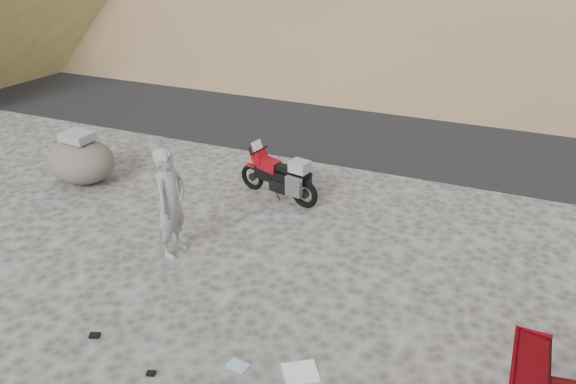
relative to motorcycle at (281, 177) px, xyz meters
name	(u,v)px	position (x,y,z in m)	size (l,w,h in m)	color
ground	(181,285)	(-0.31, -3.43, -0.50)	(140.00, 140.00, 0.00)	#44413F
road	(346,116)	(-0.31, 5.57, -0.50)	(120.00, 7.00, 0.05)	black
motorcycle	(281,177)	(0.00, 0.00, 0.00)	(1.94, 0.83, 1.17)	black
man	(176,252)	(-0.93, -2.61, -0.50)	(0.72, 0.47, 1.98)	gray
boulder	(81,160)	(-4.40, -0.91, 0.01)	(1.82, 1.67, 1.16)	#534D47
gear_white_cloth	(301,372)	(2.18, -4.46, -0.49)	(0.45, 0.40, 0.02)	white
gear_glove_a	(95,335)	(-0.78, -4.94, -0.48)	(0.14, 0.10, 0.04)	black
gear_glove_b	(151,373)	(0.39, -5.24, -0.48)	(0.11, 0.08, 0.04)	black
gear_blue_cloth	(238,366)	(1.36, -4.67, -0.49)	(0.28, 0.20, 0.01)	#89AFD4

